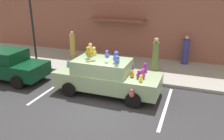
{
  "coord_description": "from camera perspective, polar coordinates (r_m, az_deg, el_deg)",
  "views": [
    {
      "loc": [
        3.26,
        -7.37,
        4.52
      ],
      "look_at": [
        -0.21,
        1.99,
        0.9
      ],
      "focal_mm": 37.05,
      "sensor_mm": 36.0,
      "label": 1
    }
  ],
  "objects": [
    {
      "name": "ground_plane",
      "position": [
        9.24,
        -3.08,
        -9.39
      ],
      "size": [
        60.0,
        60.0,
        0.0
      ],
      "primitive_type": "plane",
      "color": "#2D2D30"
    },
    {
      "name": "sidewalk",
      "position": [
        13.54,
        5.29,
        0.69
      ],
      "size": [
        24.0,
        4.0,
        0.15
      ],
      "primitive_type": "cube",
      "color": "gray",
      "rests_on": "ground"
    },
    {
      "name": "storefront_building",
      "position": [
        14.93,
        7.88,
        14.67
      ],
      "size": [
        24.0,
        1.25,
        6.4
      ],
      "color": "brown",
      "rests_on": "ground"
    },
    {
      "name": "parking_stripe_front",
      "position": [
        9.54,
        13.14,
        -8.88
      ],
      "size": [
        0.12,
        3.6,
        0.01
      ],
      "primitive_type": "cube",
      "color": "silver",
      "rests_on": "ground"
    },
    {
      "name": "parking_stripe_rear",
      "position": [
        11.3,
        -14.45,
        -4.3
      ],
      "size": [
        0.12,
        3.6,
        0.01
      ],
      "primitive_type": "cube",
      "color": "silver",
      "rests_on": "ground"
    },
    {
      "name": "plush_covered_car",
      "position": [
        10.14,
        -1.48,
        -1.51
      ],
      "size": [
        4.63,
        2.0,
        2.17
      ],
      "color": "#8AA57C",
      "rests_on": "ground"
    },
    {
      "name": "parked_sedan_behind",
      "position": [
        12.9,
        -24.5,
        1.27
      ],
      "size": [
        4.06,
        1.88,
        1.54
      ],
      "color": "#0A381E",
      "rests_on": "ground"
    },
    {
      "name": "teddy_bear_on_sidewalk",
      "position": [
        12.83,
        -6.4,
        1.43
      ],
      "size": [
        0.37,
        0.31,
        0.7
      ],
      "color": "beige",
      "rests_on": "sidewalk"
    },
    {
      "name": "street_lamp_post",
      "position": [
        14.17,
        -19.08,
        10.94
      ],
      "size": [
        0.28,
        0.28,
        3.95
      ],
      "color": "black",
      "rests_on": "sidewalk"
    },
    {
      "name": "pedestrian_near_shopfront",
      "position": [
        14.32,
        17.7,
        4.45
      ],
      "size": [
        0.39,
        0.39,
        1.7
      ],
      "color": "navy",
      "rests_on": "sidewalk"
    },
    {
      "name": "pedestrian_walking_past",
      "position": [
        12.68,
        10.67,
        3.53
      ],
      "size": [
        0.33,
        0.33,
        1.83
      ],
      "color": "olive",
      "rests_on": "sidewalk"
    },
    {
      "name": "pedestrian_by_lamp",
      "position": [
        14.96,
        -9.68,
        5.88
      ],
      "size": [
        0.34,
        0.34,
        1.74
      ],
      "color": "#B29541",
      "rests_on": "sidewalk"
    }
  ]
}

